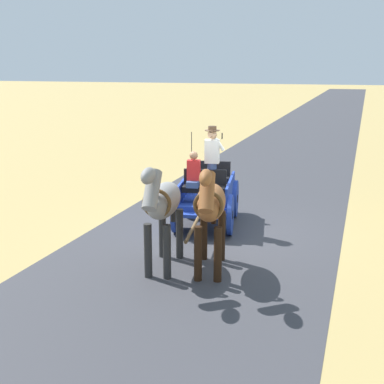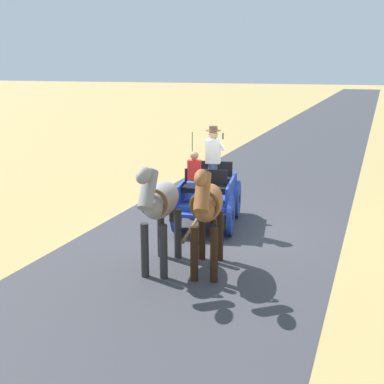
# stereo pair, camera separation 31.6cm
# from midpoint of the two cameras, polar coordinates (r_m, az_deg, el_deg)

# --- Properties ---
(ground_plane) EXTENTS (200.00, 200.00, 0.00)m
(ground_plane) POSITION_cam_midpoint_polar(r_m,az_deg,el_deg) (12.49, 3.52, -4.35)
(ground_plane) COLOR tan
(road_surface) EXTENTS (5.83, 160.00, 0.01)m
(road_surface) POSITION_cam_midpoint_polar(r_m,az_deg,el_deg) (12.49, 3.52, -4.34)
(road_surface) COLOR #38383D
(road_surface) RESTS_ON ground
(horse_drawn_carriage) EXTENTS (1.79, 4.51, 2.50)m
(horse_drawn_carriage) POSITION_cam_midpoint_polar(r_m,az_deg,el_deg) (12.77, 2.50, -0.12)
(horse_drawn_carriage) COLOR #1E3899
(horse_drawn_carriage) RESTS_ON ground
(horse_near_side) EXTENTS (0.86, 2.15, 2.21)m
(horse_near_side) POSITION_cam_midpoint_polar(r_m,az_deg,el_deg) (9.68, 2.63, -1.57)
(horse_near_side) COLOR brown
(horse_near_side) RESTS_ON ground
(horse_off_side) EXTENTS (0.76, 2.15, 2.21)m
(horse_off_side) POSITION_cam_midpoint_polar(r_m,az_deg,el_deg) (9.84, -2.64, -1.30)
(horse_off_side) COLOR gray
(horse_off_side) RESTS_ON ground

